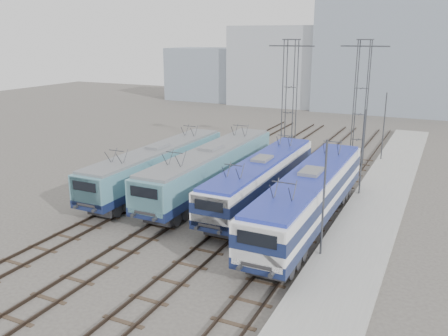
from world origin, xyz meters
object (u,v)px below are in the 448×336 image
catenary_tower_east (361,97)px  locomotive_far_right (309,195)px  locomotive_far_left (157,165)px  locomotive_center_left (210,167)px  locomotive_center_right (261,177)px  catenary_tower_west (290,96)px  mast_front (324,201)px  mast_rear (384,128)px  mast_mid (362,154)px

catenary_tower_east → locomotive_far_right: bearing=-89.2°
locomotive_far_left → locomotive_center_left: locomotive_center_left is taller
locomotive_center_right → catenary_tower_east: bearing=74.4°
catenary_tower_west → mast_front: bearing=-66.7°
mast_rear → mast_mid: bearing=-90.0°
catenary_tower_east → mast_mid: 10.69m
locomotive_center_right → mast_front: size_ratio=2.45×
mast_rear → locomotive_center_right: bearing=-110.3°
locomotive_far_left → mast_mid: size_ratio=2.50×
catenary_tower_east → mast_mid: (2.10, -10.00, -3.14)m
locomotive_center_right → locomotive_far_right: locomotive_far_right is taller
locomotive_far_left → catenary_tower_west: bearing=63.4°
locomotive_center_left → locomotive_far_right: bearing=-20.7°
mast_front → locomotive_center_left: bearing=146.1°
locomotive_far_right → catenary_tower_east: (-0.25, 18.11, 4.25)m
locomotive_center_left → mast_rear: 19.95m
locomotive_far_right → catenary_tower_west: catenary_tower_west is taller
locomotive_far_left → locomotive_far_right: locomotive_far_right is taller
locomotive_far_right → mast_mid: 8.39m
locomotive_center_right → mast_mid: 8.30m
catenary_tower_east → mast_mid: catenary_tower_east is taller
locomotive_far_right → mast_front: 4.45m
locomotive_far_left → mast_front: (15.35, -6.52, 1.31)m
catenary_tower_west → mast_front: 22.00m
mast_mid → catenary_tower_east: bearing=101.9°
locomotive_center_left → mast_rear: size_ratio=2.64×
locomotive_center_left → locomotive_center_right: size_ratio=1.08×
locomotive_center_right → catenary_tower_east: size_ratio=1.43×
catenary_tower_east → locomotive_center_right: bearing=-105.6°
mast_front → mast_mid: 12.00m
catenary_tower_east → mast_mid: size_ratio=1.71×
catenary_tower_west → mast_mid: (8.60, -8.00, -3.14)m
mast_rear → locomotive_far_left: bearing=-131.3°
catenary_tower_east → mast_mid: bearing=-78.1°
locomotive_far_left → locomotive_center_left: 4.57m
mast_front → mast_rear: same height
mast_front → mast_mid: bearing=90.0°
catenary_tower_east → mast_front: size_ratio=1.71×
catenary_tower_west → catenary_tower_east: size_ratio=1.00×
locomotive_center_right → mast_front: bearing=-47.0°
locomotive_center_right → locomotive_center_left: bearing=173.7°
locomotive_far_left → mast_rear: bearing=48.7°
mast_front → locomotive_far_right: bearing=115.4°
locomotive_center_left → locomotive_far_right: size_ratio=0.98×
catenary_tower_east → mast_front: bearing=-84.5°
locomotive_center_right → mast_rear: size_ratio=2.45×
catenary_tower_west → catenary_tower_east: same height
locomotive_center_right → mast_rear: 18.37m
locomotive_center_right → mast_mid: (6.35, 5.19, 1.30)m
locomotive_center_left → mast_front: (10.85, -7.30, 1.20)m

